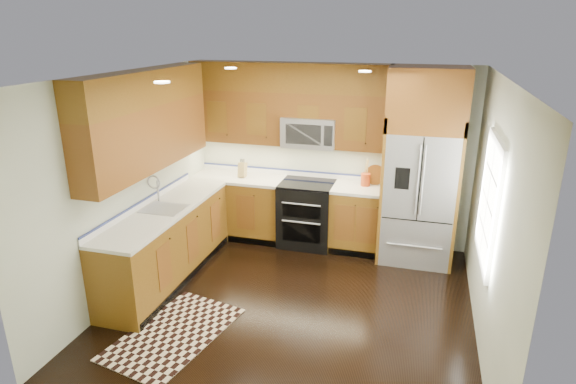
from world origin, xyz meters
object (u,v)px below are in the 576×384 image
(range, at_px, (307,214))
(utensil_crock, at_px, (366,177))
(refrigerator, at_px, (421,168))
(knife_block, at_px, (242,169))
(rug, at_px, (174,333))

(range, xyz_separation_m, utensil_crock, (0.81, 0.12, 0.60))
(refrigerator, relative_size, knife_block, 9.42)
(refrigerator, height_order, knife_block, refrigerator)
(rug, height_order, utensil_crock, utensil_crock)
(refrigerator, bearing_deg, rug, -133.00)
(knife_block, relative_size, utensil_crock, 0.74)
(refrigerator, relative_size, utensil_crock, 6.93)
(range, relative_size, knife_block, 3.43)
(knife_block, bearing_deg, rug, -85.61)
(utensil_crock, bearing_deg, knife_block, -177.53)
(refrigerator, distance_m, rug, 3.68)
(range, relative_size, utensil_crock, 2.52)
(range, xyz_separation_m, rug, (-0.80, -2.56, -0.46))
(range, distance_m, utensil_crock, 1.02)
(refrigerator, bearing_deg, utensil_crock, 167.58)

